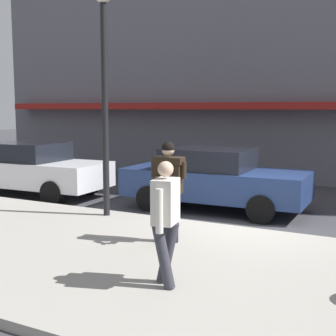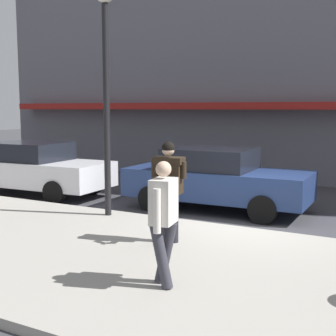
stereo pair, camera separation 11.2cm
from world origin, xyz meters
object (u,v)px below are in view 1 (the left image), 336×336
parked_sedan_near (31,168)px  street_lamp_post (104,79)px  parked_sedan_mid (214,179)px  man_texting_on_phone (168,181)px  pedestrian_in_light_coat (166,216)px

parked_sedan_near → street_lamp_post: 4.71m
parked_sedan_mid → man_texting_on_phone: man_texting_on_phone is taller
parked_sedan_near → man_texting_on_phone: bearing=-25.1°
parked_sedan_near → street_lamp_post: street_lamp_post is taller
parked_sedan_mid → man_texting_on_phone: 3.52m
parked_sedan_near → parked_sedan_mid: size_ratio=1.01×
parked_sedan_near → street_lamp_post: bearing=-22.8°
parked_sedan_near → pedestrian_in_light_coat: 8.34m
man_texting_on_phone → pedestrian_in_light_coat: man_texting_on_phone is taller
parked_sedan_mid → parked_sedan_near: bearing=-173.2°
parked_sedan_near → parked_sedan_mid: same height
parked_sedan_mid → man_texting_on_phone: size_ratio=2.52×
street_lamp_post → parked_sedan_mid: bearing=53.2°
parked_sedan_near → pedestrian_in_light_coat: (6.91, -4.66, 0.32)m
man_texting_on_phone → street_lamp_post: 3.15m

